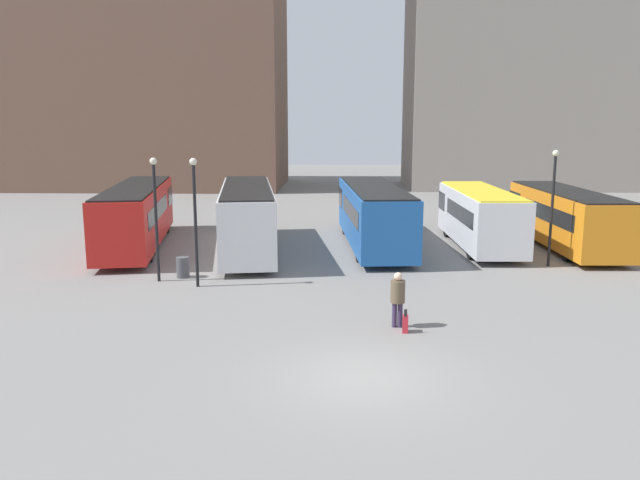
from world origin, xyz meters
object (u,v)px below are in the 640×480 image
Objects in this scene: traveler at (398,295)px; trash_bin at (183,267)px; bus_4 at (565,216)px; suitcase at (405,324)px; lamp_post_0 at (156,208)px; lamp_post_1 at (195,211)px; bus_0 at (137,213)px; bus_2 at (373,213)px; bus_3 at (479,216)px; bus_1 at (247,215)px; lamp_post_2 at (553,198)px.

traveler is 2.05× the size of trash_bin.
bus_4 reaches higher than traveler.
lamp_post_0 is (-9.20, 5.93, 2.68)m from suitcase.
bus_4 is at bearing 22.05° from lamp_post_0.
lamp_post_1 reaches higher than trash_bin.
bus_0 is 17.98m from suitcase.
bus_2 is at bearing 6.13° from traveler.
bus_3 is 12.69× the size of suitcase.
bus_3 is at bearing -92.63° from bus_1.
suitcase is at bearing -32.78° from lamp_post_0.
bus_2 is 13.85× the size of trash_bin.
bus_2 is at bearing -97.70° from bus_0.
traveler is at bearing -145.76° from bus_0.
lamp_post_0 reaches higher than bus_1.
trash_bin is (-15.67, -2.53, -2.61)m from lamp_post_2.
bus_0 is 1.06× the size of bus_2.
traveler is 0.35× the size of lamp_post_1.
bus_3 is 5.44× the size of traveler.
bus_4 is 14.24× the size of suitcase.
lamp_post_0 is (-2.67, -6.30, 1.20)m from bus_1.
bus_0 reaches higher than bus_3.
traveler is 10.22m from trash_bin.
bus_2 reaches higher than trash_bin.
suitcase is at bearing 176.56° from bus_2.
lamp_post_1 reaches higher than bus_1.
bus_4 is at bearing -94.24° from bus_2.
bus_0 is at bearing 168.55° from lamp_post_2.
bus_4 is (9.70, 0.04, -0.11)m from bus_2.
bus_4 reaches higher than suitcase.
bus_1 reaches higher than bus_3.
bus_1 is 7.26m from lamp_post_1.
traveler is (-5.34, -12.91, -0.56)m from bus_3.
bus_0 is 5.80m from bus_1.
lamp_post_1 is at bearing 114.93° from bus_4.
bus_2 is 11.09m from lamp_post_1.
traveler is at bearing -31.20° from lamp_post_0.
bus_3 is at bearing -98.51° from bus_0.
trash_bin is at bearing -170.84° from lamp_post_2.
trash_bin is (-17.85, -6.92, -1.16)m from bus_4.
suitcase is at bearing -151.06° from traveler.
lamp_post_2 is at bearing -154.46° from bus_3.
suitcase is 10.65m from trash_bin.
lamp_post_2 reaches higher than bus_4.
suitcase is 0.15× the size of lamp_post_1.
lamp_post_1 is at bearing -24.38° from lamp_post_0.
bus_0 is at bearing 49.81° from traveler.
bus_2 is at bearing 149.90° from lamp_post_2.
bus_3 is 15.19m from trash_bin.
bus_1 is 6.87× the size of traveler.
trash_bin is at bearing 115.71° from bus_3.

